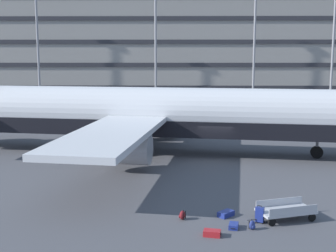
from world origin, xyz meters
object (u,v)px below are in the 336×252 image
at_px(suitcase_large, 212,233).
at_px(baggage_cart, 286,211).
at_px(suitcase_teal, 234,226).
at_px(backpack_small, 252,225).
at_px(airliner, 150,114).
at_px(backpack_red, 182,215).
at_px(suitcase_black, 260,214).
at_px(suitcase_scuffed, 226,214).

xyz_separation_m(suitcase_large, baggage_cart, (3.60, 2.01, 0.30)).
relative_size(suitcase_teal, suitcase_large, 0.87).
bearing_deg(suitcase_large, baggage_cart, 29.10).
distance_m(backpack_small, baggage_cart, 2.19).
height_order(backpack_small, baggage_cart, baggage_cart).
height_order(airliner, backpack_small, airliner).
xyz_separation_m(suitcase_large, backpack_small, (1.83, 0.74, 0.07)).
relative_size(suitcase_teal, backpack_red, 1.47).
distance_m(suitcase_large, baggage_cart, 4.13).
relative_size(suitcase_teal, suitcase_black, 0.83).
bearing_deg(airliner, suitcase_large, -78.08).
xyz_separation_m(suitcase_scuffed, suitcase_large, (-0.86, -2.39, 0.00)).
bearing_deg(baggage_cart, suitcase_black, -161.38).
bearing_deg(backpack_red, suitcase_large, -57.59).
height_order(suitcase_large, suitcase_black, suitcase_black).
relative_size(suitcase_black, baggage_cart, 0.25).
bearing_deg(baggage_cart, suitcase_scuffed, 172.02).
height_order(suitcase_teal, backpack_small, backpack_small).
xyz_separation_m(airliner, suitcase_teal, (4.54, -15.75, -2.93)).
xyz_separation_m(suitcase_teal, suitcase_large, (-1.03, -0.88, 0.02)).
distance_m(suitcase_large, suitcase_black, 2.80).
bearing_deg(suitcase_large, airliner, 101.92).
relative_size(airliner, suitcase_black, 45.77).
bearing_deg(suitcase_black, backpack_small, -119.68).
height_order(suitcase_teal, suitcase_large, suitcase_large).
relative_size(suitcase_scuffed, suitcase_black, 1.05).
distance_m(suitcase_teal, backpack_red, 2.50).
relative_size(suitcase_scuffed, backpack_small, 1.89).
xyz_separation_m(airliner, suitcase_scuffed, (4.36, -14.24, -2.91)).
height_order(suitcase_scuffed, suitcase_large, suitcase_large).
bearing_deg(suitcase_black, baggage_cart, 18.62).
xyz_separation_m(suitcase_black, baggage_cart, (1.30, 0.44, 0.03)).
bearing_deg(suitcase_scuffed, suitcase_large, -109.70).
xyz_separation_m(suitcase_teal, suitcase_scuffed, (-0.17, 1.51, 0.02)).
bearing_deg(backpack_red, suitcase_black, -6.09).
xyz_separation_m(backpack_red, baggage_cart, (4.84, 0.06, 0.22)).
distance_m(suitcase_scuffed, baggage_cart, 2.79).
bearing_deg(backpack_small, airliner, 108.57).
distance_m(suitcase_scuffed, suitcase_black, 1.69).
bearing_deg(suitcase_scuffed, suitcase_teal, -83.45).
distance_m(suitcase_teal, backpack_small, 0.82).
height_order(airliner, suitcase_large, airliner).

